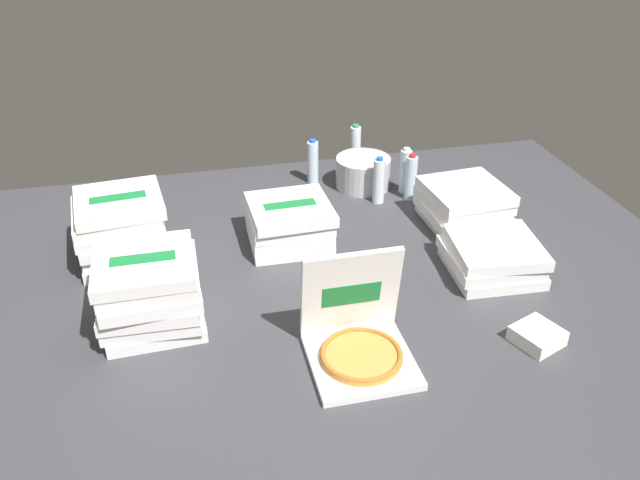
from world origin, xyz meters
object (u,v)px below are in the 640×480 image
Objects in this scene: pizza_stack_center_near at (289,223)px; water_bottle_3 at (313,162)px; pizza_stack_right_near at (493,257)px; water_bottle_0 at (379,181)px; pizza_stack_left_near at (150,292)px; pizza_stack_right_mid at (464,205)px; ice_bucket at (363,172)px; napkin_pile at (537,336)px; pizza_stack_center_far at (121,228)px; open_pizza_box at (359,338)px; water_bottle_1 at (411,178)px; water_bottle_2 at (355,146)px; water_bottle_4 at (405,171)px.

pizza_stack_center_near is 1.54× the size of water_bottle_3.
water_bottle_0 reaches higher than pizza_stack_right_near.
pizza_stack_center_near is at bearing 37.72° from pizza_stack_left_near.
water_bottle_0 is (-0.32, 0.30, 0.02)m from pizza_stack_right_mid.
water_bottle_3 reaches higher than ice_bucket.
pizza_stack_center_far is at bearing 146.99° from napkin_pile.
open_pizza_box is at bearing -96.27° from water_bottle_3.
open_pizza_box is 1.32× the size of ice_bucket.
pizza_stack_left_near is (0.11, -0.51, -0.00)m from pizza_stack_center_far.
ice_bucket is (-0.35, 0.49, -0.02)m from pizza_stack_right_mid.
pizza_stack_center_near is 1.30× the size of ice_bucket.
water_bottle_0 is (1.23, 0.24, -0.03)m from pizza_stack_center_far.
water_bottle_3 is (-0.27, 0.30, 0.00)m from water_bottle_0.
pizza_stack_right_near is at bearing 84.26° from napkin_pile.
napkin_pile is (0.05, -1.19, -0.09)m from water_bottle_1.
pizza_stack_right_mid is at bearing 83.45° from napkin_pile.
water_bottle_2 is at bearing 88.95° from water_bottle_0.
pizza_stack_center_far reaches higher than pizza_stack_right_near.
pizza_stack_left_near is at bearing -139.28° from ice_bucket.
open_pizza_box is 1.19m from water_bottle_0.
water_bottle_1 is (1.29, 0.75, -0.03)m from pizza_stack_left_near.
water_bottle_1 is at bearing -44.63° from ice_bucket.
pizza_stack_right_near is 0.77m from water_bottle_0.
water_bottle_3 reaches higher than pizza_stack_right_mid.
open_pizza_box is 1.56× the size of water_bottle_2.
pizza_stack_left_near reaches higher than water_bottle_2.
open_pizza_box is at bearing -110.91° from water_bottle_0.
pizza_stack_right_mid is 0.42m from pizza_stack_right_near.
water_bottle_2 reaches higher than napkin_pile.
water_bottle_4 is at bearing -29.55° from ice_bucket.
ice_bucket is 1.18× the size of water_bottle_1.
water_bottle_3 is (0.15, 1.41, 0.04)m from open_pizza_box.
pizza_stack_left_near reaches higher than water_bottle_0.
water_bottle_1 is at bearing -0.40° from water_bottle_0.
open_pizza_box is 1.56× the size of water_bottle_4.
pizza_stack_right_mid is 1.04× the size of pizza_stack_center_near.
pizza_stack_center_far is 1.56m from pizza_stack_right_mid.
water_bottle_2 reaches higher than pizza_stack_center_near.
water_bottle_3 is (-0.44, 0.30, 0.00)m from water_bottle_1.
open_pizza_box is at bearing -107.09° from ice_bucket.
open_pizza_box reaches higher than pizza_stack_center_far.
water_bottle_3 is at bearing 153.44° from water_bottle_4.
pizza_stack_right_mid is at bearing -67.18° from water_bottle_2.
pizza_stack_right_mid is (0.75, 0.81, 0.02)m from open_pizza_box.
pizza_stack_center_far reaches higher than ice_bucket.
water_bottle_2 is (-0.32, 0.75, 0.02)m from pizza_stack_right_mid.
water_bottle_4 is at bearing 112.43° from pizza_stack_right_mid.
napkin_pile is (0.22, -1.19, -0.09)m from water_bottle_0.
water_bottle_3 reaches higher than napkin_pile.
pizza_stack_center_near reaches higher than pizza_stack_right_near.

